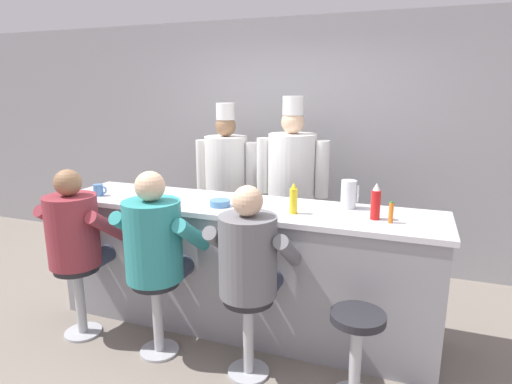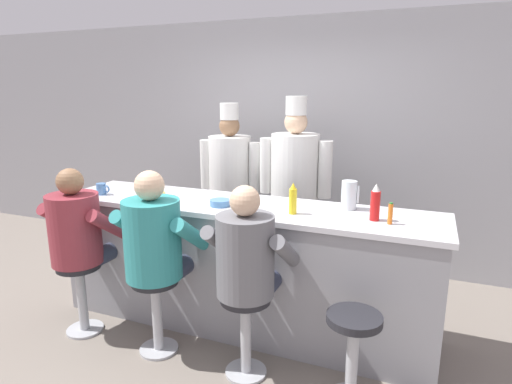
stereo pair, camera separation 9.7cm
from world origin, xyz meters
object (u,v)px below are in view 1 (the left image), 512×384
Objects in this scene: diner_seated_teal at (156,245)px; empty_stool_round at (356,342)px; breakfast_plate at (158,195)px; cook_in_whites_far at (292,183)px; cook_in_whites_near at (227,180)px; coffee_mug_white at (152,199)px; cereal_bowl at (220,203)px; diner_seated_maroon at (77,235)px; mustard_bottle_yellow at (294,199)px; coffee_mug_blue at (99,190)px; hot_sauce_bottle_orange at (391,213)px; diner_seated_grey at (250,261)px; napkin_dispenser_chrome at (247,205)px; ketchup_bottle_red at (376,202)px; water_pitcher_clear at (349,194)px.

diner_seated_teal is 2.31× the size of empty_stool_round.
diner_seated_teal is at bearing -59.14° from breakfast_plate.
cook_in_whites_far reaches higher than diner_seated_teal.
diner_seated_teal is at bearing -83.76° from cook_in_whites_near.
cook_in_whites_near reaches higher than coffee_mug_white.
cereal_bowl is 1.14m from diner_seated_maroon.
coffee_mug_blue is at bearing -178.15° from mustard_bottle_yellow.
breakfast_plate is 0.13× the size of cook_in_whites_near.
breakfast_plate is (-1.22, 0.08, -0.10)m from mustard_bottle_yellow.
diner_seated_grey is (-0.85, -0.47, -0.29)m from hot_sauce_bottle_orange.
diner_seated_grey is at bearing -65.58° from napkin_dispenser_chrome.
breakfast_plate is at bearing 161.87° from empty_stool_round.
mustard_bottle_yellow is 1.22m from breakfast_plate.
diner_seated_grey reaches higher than napkin_dispenser_chrome.
ketchup_bottle_red is 0.58m from mustard_bottle_yellow.
hot_sauce_bottle_orange is 1.48m from cook_in_whites_far.
diner_seated_maroon is at bearing -145.65° from coffee_mug_white.
mustard_bottle_yellow is 1.06m from empty_stool_round.
water_pitcher_clear is 1.69m from cook_in_whites_near.
diner_seated_maroon is (-2.30, -0.47, -0.29)m from hot_sauce_bottle_orange.
water_pitcher_clear reaches higher than coffee_mug_blue.
napkin_dispenser_chrome is at bearing -19.26° from cereal_bowl.
hot_sauce_bottle_orange is 1.28m from cereal_bowl.
diner_seated_grey is (1.05, -0.55, -0.23)m from breakfast_plate.
diner_seated_teal reaches higher than mustard_bottle_yellow.
napkin_dispenser_chrome reaches higher than empty_stool_round.
cook_in_whites_far reaches higher than coffee_mug_blue.
hot_sauce_bottle_orange is 0.08× the size of cook_in_whites_far.
cook_in_whites_near is at bearing 120.09° from napkin_dispenser_chrome.
diner_seated_maroon is at bearing -75.93° from coffee_mug_blue.
hot_sauce_bottle_orange is at bearing 5.88° from napkin_dispenser_chrome.
breakfast_plate is at bearing 171.73° from cereal_bowl.
mustard_bottle_yellow reaches higher than water_pitcher_clear.
breakfast_plate is 1.95× the size of napkin_dispenser_chrome.
water_pitcher_clear is (-0.33, 0.28, 0.04)m from hot_sauce_bottle_orange.
mustard_bottle_yellow is 0.46m from water_pitcher_clear.
cook_in_whites_near is at bearing 87.41° from coffee_mug_white.
napkin_dispenser_chrome is (-1.02, -0.10, -0.02)m from hot_sauce_bottle_orange.
cook_in_whites_near is at bearing 96.24° from diner_seated_teal.
coffee_mug_white is at bearing -166.86° from cereal_bowl.
napkin_dispenser_chrome is 1.20m from empty_stool_round.
empty_stool_round is at bearing -18.13° from breakfast_plate.
cook_in_whites_far is at bearing 39.21° from coffee_mug_blue.
diner_seated_teal is at bearing -152.61° from mustard_bottle_yellow.
mustard_bottle_yellow is 0.60m from cereal_bowl.
coffee_mug_blue is (-2.29, -0.11, -0.07)m from ketchup_bottle_red.
coffee_mug_blue is at bearing -140.79° from cook_in_whites_far.
cereal_bowl is (0.62, -0.09, 0.01)m from breakfast_plate.
cook_in_whites_far is (1.30, 1.55, 0.20)m from diner_seated_maroon.
diner_seated_teal reaches higher than coffee_mug_white.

